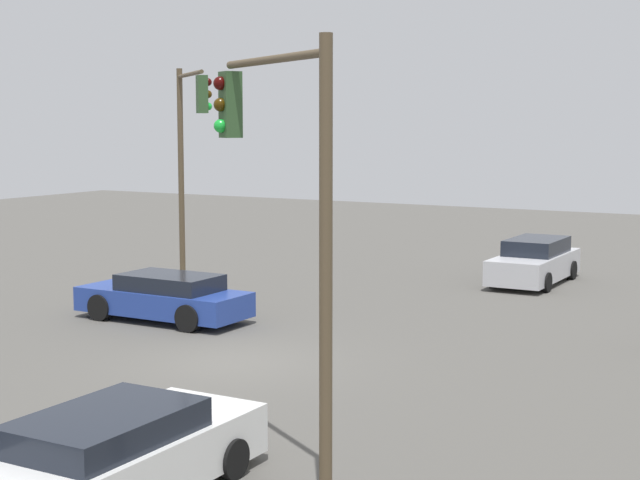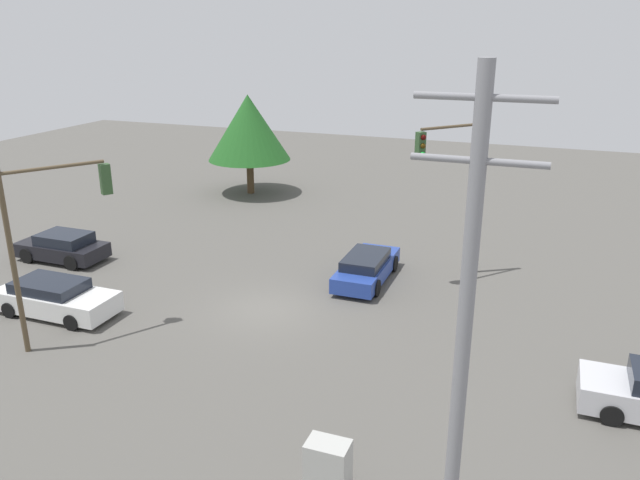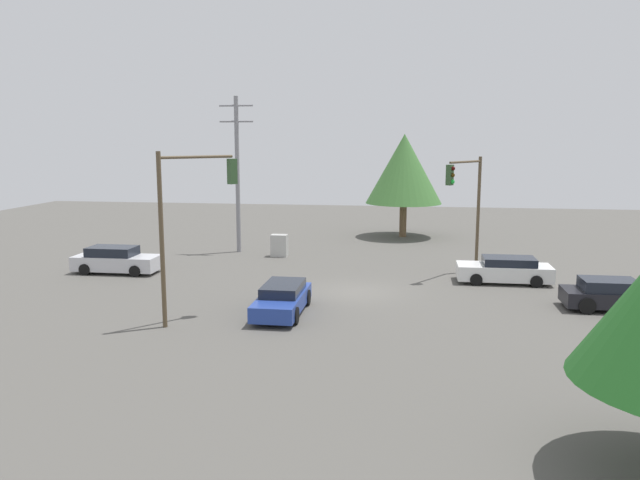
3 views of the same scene
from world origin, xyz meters
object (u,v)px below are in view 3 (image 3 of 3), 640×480
traffic_signal_main (190,207)px  traffic_signal_cross (468,195)px  sedan_white (505,270)px  electrical_cabinet (279,246)px  sedan_blue (282,299)px  sedan_dark (612,295)px  sedan_silver (116,260)px

traffic_signal_main → traffic_signal_cross: (11.73, 10.60, -0.31)m
sedan_white → electrical_cabinet: electrical_cabinet is taller
sedan_white → electrical_cabinet: 14.22m
electrical_cabinet → sedan_white: bearing=-22.7°
sedan_white → traffic_signal_main: 16.83m
sedan_blue → traffic_signal_cross: (8.36, 8.92, 3.74)m
sedan_white → traffic_signal_main: (-13.62, -9.03, 4.02)m
sedan_blue → sedan_dark: size_ratio=1.14×
traffic_signal_main → electrical_cabinet: (0.50, 14.51, -3.98)m
electrical_cabinet → traffic_signal_main: bearing=-92.0°
sedan_blue → sedan_dark: sedan_dark is taller
sedan_blue → sedan_dark: bearing=-169.4°
sedan_dark → traffic_signal_cross: size_ratio=0.65×
sedan_dark → electrical_cabinet: bearing=-120.9°
sedan_silver → sedan_blue: bearing=58.4°
sedan_white → traffic_signal_main: size_ratio=0.69×
electrical_cabinet → traffic_signal_cross: bearing=-19.2°
sedan_blue → traffic_signal_main: traffic_signal_main is taller
traffic_signal_cross → traffic_signal_main: bearing=-15.0°
sedan_blue → electrical_cabinet: electrical_cabinet is taller
sedan_blue → electrical_cabinet: size_ratio=3.40×
sedan_blue → traffic_signal_cross: traffic_signal_cross is taller
sedan_white → traffic_signal_cross: 4.45m
sedan_white → sedan_dark: bearing=-140.5°
sedan_silver → electrical_cabinet: (7.99, 6.14, -0.01)m
sedan_silver → traffic_signal_main: (7.49, -8.37, 3.98)m
sedan_blue → sedan_silver: size_ratio=1.01×
sedan_blue → sedan_white: bearing=-144.4°
sedan_blue → traffic_signal_cross: 12.78m
sedan_blue → electrical_cabinet: 13.14m
sedan_dark → traffic_signal_cross: (-5.76, 6.28, 3.71)m
sedan_silver → sedan_white: sedan_silver is taller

